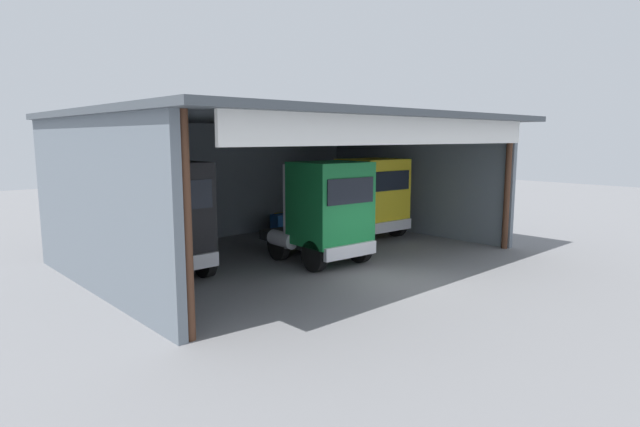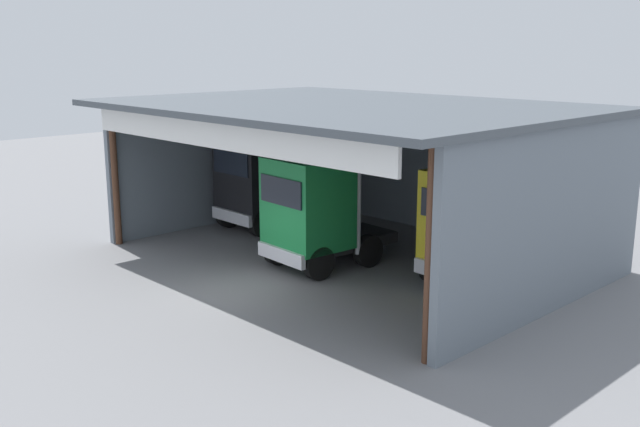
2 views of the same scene
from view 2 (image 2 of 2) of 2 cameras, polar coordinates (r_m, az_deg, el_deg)
name	(u,v)px [view 2 (image 2 of 2)]	position (r m, az deg, el deg)	size (l,w,h in m)	color
ground_plane	(234,291)	(21.67, -6.80, -6.02)	(80.00, 80.00, 0.00)	slate
workshop_shed	(369,147)	(24.68, 3.90, 5.22)	(15.18, 11.21, 5.25)	slate
truck_black_center_bay	(258,181)	(28.29, -4.86, 2.55)	(2.62, 4.50, 3.71)	black
truck_green_yard_outside	(314,212)	(23.19, -0.50, 0.16)	(2.62, 4.52, 3.62)	#197F3D
truck_yellow_center_left_bay	(479,226)	(21.89, 12.40, -0.99)	(2.79, 4.53, 3.52)	yellow
oil_drum	(480,237)	(26.23, 12.45, -1.80)	(0.58, 0.58, 0.93)	gold
tool_cart	(460,237)	(25.95, 10.92, -1.81)	(0.90, 0.60, 1.00)	#1E59A5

